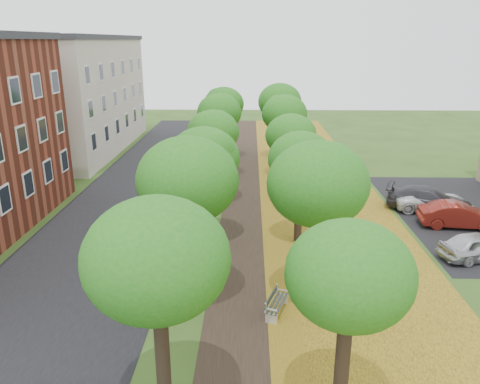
# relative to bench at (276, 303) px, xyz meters

# --- Properties ---
(street_asphalt) EXTENTS (8.00, 70.00, 0.01)m
(street_asphalt) POSITION_rel_bench_xyz_m (-8.62, 9.84, -0.40)
(street_asphalt) COLOR black
(street_asphalt) RESTS_ON ground
(footpath) EXTENTS (3.20, 70.00, 0.01)m
(footpath) POSITION_rel_bench_xyz_m (-1.12, 9.84, -0.40)
(footpath) COLOR black
(footpath) RESTS_ON ground
(leaf_verge) EXTENTS (7.50, 70.00, 0.01)m
(leaf_verge) POSITION_rel_bench_xyz_m (3.88, 9.84, -0.40)
(leaf_verge) COLOR gold
(leaf_verge) RESTS_ON ground
(parking_lot) EXTENTS (9.00, 16.00, 0.01)m
(parking_lot) POSITION_rel_bench_xyz_m (12.38, 10.84, -0.40)
(parking_lot) COLOR black
(parking_lot) RESTS_ON ground
(tree_row_west) EXTENTS (3.53, 33.53, 6.11)m
(tree_row_west) POSITION_rel_bench_xyz_m (-3.32, 9.84, 4.17)
(tree_row_west) COLOR black
(tree_row_west) RESTS_ON ground
(tree_row_east) EXTENTS (3.53, 33.53, 6.11)m
(tree_row_east) POSITION_rel_bench_xyz_m (1.48, 9.84, 4.17)
(tree_row_east) COLOR black
(tree_row_east) RESTS_ON ground
(building_cream) EXTENTS (10.30, 20.30, 10.40)m
(building_cream) POSITION_rel_bench_xyz_m (-18.12, 27.84, 4.80)
(building_cream) COLOR beige
(building_cream) RESTS_ON ground
(bench) EXTENTS (0.99, 1.72, 0.78)m
(bench) POSITION_rel_bench_xyz_m (0.00, 0.00, 0.00)
(bench) COLOR #283228
(bench) RESTS_ON ground
(car_silver) EXTENTS (4.09, 2.46, 1.30)m
(car_silver) POSITION_rel_bench_xyz_m (9.88, 4.89, 0.25)
(car_silver) COLOR silver
(car_silver) RESTS_ON ground
(car_red) EXTENTS (4.34, 1.87, 1.39)m
(car_red) POSITION_rel_bench_xyz_m (10.58, 8.90, 0.29)
(car_red) COLOR maroon
(car_red) RESTS_ON ground
(car_grey) EXTENTS (5.40, 3.81, 1.45)m
(car_grey) POSITION_rel_bench_xyz_m (9.88, 11.44, 0.32)
(car_grey) COLOR #2F2F34
(car_grey) RESTS_ON ground
(car_white) EXTENTS (4.77, 2.62, 1.27)m
(car_white) POSITION_rel_bench_xyz_m (10.14, 11.52, 0.23)
(car_white) COLOR silver
(car_white) RESTS_ON ground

